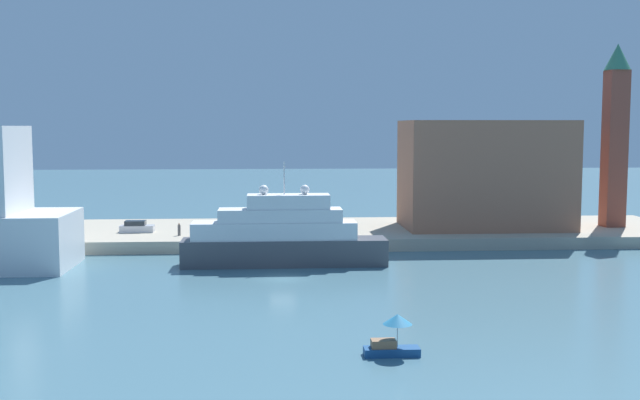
{
  "coord_description": "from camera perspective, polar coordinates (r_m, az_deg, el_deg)",
  "views": [
    {
      "loc": [
        -1.27,
        -75.46,
        15.23
      ],
      "look_at": [
        4.14,
        6.0,
        7.37
      ],
      "focal_mm": 42.97,
      "sensor_mm": 36.0,
      "label": 1
    }
  ],
  "objects": [
    {
      "name": "large_yacht",
      "position": [
        84.23,
        -2.87,
        -2.78
      ],
      "size": [
        22.46,
        4.28,
        11.39
      ],
      "color": "#4C4C51",
      "rests_on": "ground"
    },
    {
      "name": "harbor_building",
      "position": [
        106.04,
        12.18,
        1.89
      ],
      "size": [
        21.95,
        12.34,
        14.52
      ],
      "primitive_type": "cube",
      "color": "#9E664C",
      "rests_on": "quay_dock"
    },
    {
      "name": "ground",
      "position": [
        76.99,
        -2.79,
        -5.92
      ],
      "size": [
        400.0,
        400.0,
        0.0
      ],
      "primitive_type": "plane",
      "color": "slate"
    },
    {
      "name": "quay_dock",
      "position": [
        103.91,
        -3.06,
        -2.51
      ],
      "size": [
        110.0,
        22.87,
        1.52
      ],
      "primitive_type": "cube",
      "color": "#ADA38E",
      "rests_on": "ground"
    },
    {
      "name": "person_figure",
      "position": [
        98.12,
        -10.45,
        -2.19
      ],
      "size": [
        0.36,
        0.36,
        1.59
      ],
      "color": "#4C4C4C",
      "rests_on": "quay_dock"
    },
    {
      "name": "mooring_bollard",
      "position": [
        94.32,
        0.55,
        -2.65
      ],
      "size": [
        0.39,
        0.39,
        0.67
      ],
      "primitive_type": "cylinder",
      "color": "black",
      "rests_on": "quay_dock"
    },
    {
      "name": "parked_car",
      "position": [
        102.57,
        -13.49,
        -1.97
      ],
      "size": [
        4.37,
        1.82,
        1.49
      ],
      "color": "silver",
      "rests_on": "quay_dock"
    },
    {
      "name": "small_motorboat",
      "position": [
        51.94,
        5.46,
        -10.07
      ],
      "size": [
        3.72,
        1.95,
        2.81
      ],
      "color": "navy",
      "rests_on": "ground"
    },
    {
      "name": "bell_tower",
      "position": [
        112.06,
        21.12,
        4.96
      ],
      "size": [
        3.53,
        3.53,
        24.84
      ],
      "color": "brown",
      "rests_on": "quay_dock"
    }
  ]
}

